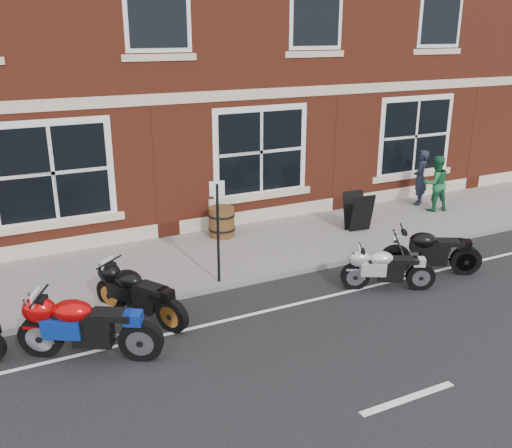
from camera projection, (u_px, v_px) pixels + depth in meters
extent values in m
plane|color=black|center=(299.00, 309.00, 10.49)|extent=(80.00, 80.00, 0.00)
cube|color=slate|center=(232.00, 252.00, 13.01)|extent=(30.00, 3.00, 0.12)
cube|color=slate|center=(264.00, 278.00, 11.67)|extent=(30.00, 0.16, 0.12)
cylinder|color=black|center=(42.00, 336.00, 8.89)|extent=(0.67, 0.48, 0.70)
cylinder|color=black|center=(142.00, 340.00, 8.78)|extent=(0.67, 0.48, 0.70)
cube|color=black|center=(86.00, 316.00, 8.72)|extent=(0.89, 0.67, 0.24)
ellipsoid|color=#A20607|center=(74.00, 308.00, 8.69)|extent=(0.73, 0.65, 0.35)
cube|color=black|center=(113.00, 312.00, 8.66)|extent=(0.66, 0.55, 0.11)
cylinder|color=black|center=(113.00, 294.00, 10.37)|extent=(0.43, 0.62, 0.64)
cylinder|color=black|center=(173.00, 314.00, 9.62)|extent=(0.43, 0.62, 0.64)
cube|color=black|center=(139.00, 285.00, 9.91)|extent=(0.61, 0.81, 0.22)
ellipsoid|color=black|center=(132.00, 277.00, 9.95)|extent=(0.59, 0.66, 0.32)
cube|color=black|center=(155.00, 287.00, 9.68)|extent=(0.50, 0.60, 0.10)
cylinder|color=black|center=(355.00, 276.00, 11.23)|extent=(0.55, 0.37, 0.57)
cylinder|color=black|center=(420.00, 276.00, 11.20)|extent=(0.55, 0.37, 0.57)
cube|color=black|center=(386.00, 262.00, 11.12)|extent=(0.72, 0.52, 0.19)
ellipsoid|color=#B0B1B5|center=(380.00, 257.00, 11.09)|extent=(0.59, 0.51, 0.28)
cube|color=black|center=(405.00, 259.00, 11.09)|extent=(0.54, 0.43, 0.09)
cylinder|color=black|center=(395.00, 259.00, 11.96)|extent=(0.62, 0.43, 0.64)
cylinder|color=black|center=(465.00, 260.00, 11.89)|extent=(0.62, 0.43, 0.64)
cube|color=black|center=(429.00, 244.00, 11.82)|extent=(0.81, 0.60, 0.22)
ellipsoid|color=black|center=(422.00, 239.00, 11.79)|extent=(0.66, 0.59, 0.32)
cube|color=black|center=(449.00, 241.00, 11.77)|extent=(0.61, 0.50, 0.10)
imported|color=#191F2E|center=(420.00, 177.00, 16.16)|extent=(0.68, 0.65, 1.56)
imported|color=#1B6137|center=(436.00, 183.00, 15.60)|extent=(0.85, 0.72, 1.53)
cylinder|color=#532816|center=(222.00, 222.00, 13.76)|extent=(0.62, 0.62, 0.72)
cylinder|color=black|center=(222.00, 228.00, 13.82)|extent=(0.65, 0.65, 0.05)
cylinder|color=black|center=(222.00, 215.00, 13.70)|extent=(0.65, 0.65, 0.05)
cylinder|color=black|center=(218.00, 234.00, 11.05)|extent=(0.05, 0.05, 2.01)
cube|color=silver|center=(217.00, 189.00, 10.75)|extent=(0.29, 0.08, 0.29)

